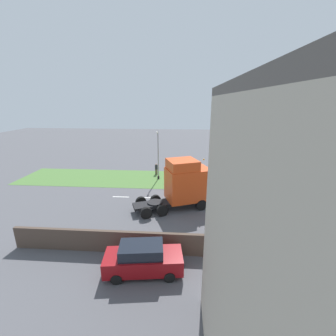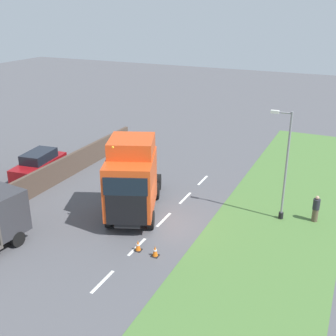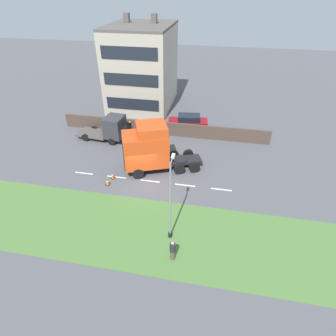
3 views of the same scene
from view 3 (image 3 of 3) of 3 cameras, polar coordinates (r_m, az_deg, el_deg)
ground_plane at (r=25.67m, az=-5.19°, el=-2.47°), size 120.00×120.00×0.00m
grass_verge at (r=21.44m, az=-9.50°, el=-11.97°), size 7.00×44.00×0.01m
lane_markings at (r=25.51m, az=-3.67°, el=-2.65°), size 0.16×14.60×0.00m
boundary_wall at (r=32.68m, az=-1.07°, el=8.03°), size 0.25×24.00×1.59m
building_block at (r=39.99m, az=-5.31°, el=19.69°), size 10.13×7.93×11.51m
lorry_cab at (r=25.69m, az=-3.96°, el=4.04°), size 4.98×7.53×4.87m
flatbed_truck at (r=31.86m, az=-11.44°, el=7.98°), size 2.79×5.65×2.83m
parked_car at (r=33.80m, az=4.09°, el=9.16°), size 2.38×4.80×1.91m
lamp_post at (r=18.56m, az=0.52°, el=-7.35°), size 1.26×0.27×6.35m
pedestrian at (r=18.82m, az=0.93°, el=-16.45°), size 0.39×0.39×1.60m
traffic_cone_lead at (r=25.44m, az=-12.17°, el=-2.81°), size 0.36×0.36×0.58m
traffic_cone_trailing at (r=26.14m, az=-11.19°, el=-1.52°), size 0.36×0.36×0.58m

